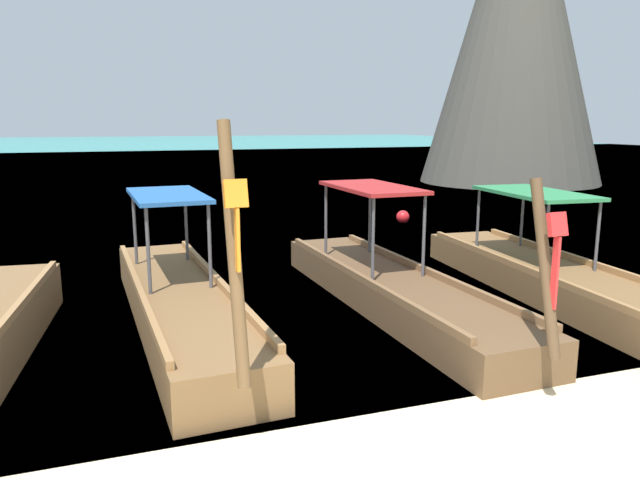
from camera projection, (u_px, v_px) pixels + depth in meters
The scene contains 6 objects.
sea_water at pixel (135, 150), 61.64m from camera, with size 120.00×120.00×0.00m, color teal.
longtail_boat_orange_ribbon at pixel (180, 303), 8.50m from camera, with size 1.51×6.72×2.89m.
longtail_boat_red_ribbon at pixel (393, 287), 9.39m from camera, with size 1.41×6.84×2.31m.
longtail_boat_blue_ribbon at pixel (561, 281), 9.77m from camera, with size 1.87×7.76×2.75m.
karst_rock at pixel (520, 22), 27.77m from camera, with size 9.39×8.35×15.50m.
mooring_buoy_near at pixel (403, 217), 17.16m from camera, with size 0.37×0.37×0.37m.
Camera 1 is at (-2.46, -3.12, 2.87)m, focal length 33.72 mm.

